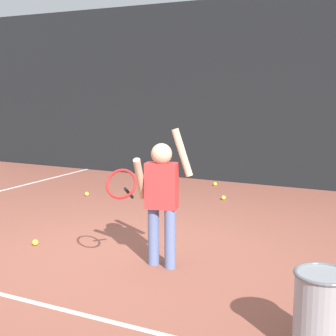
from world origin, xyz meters
name	(u,v)px	position (x,y,z in m)	size (l,w,h in m)	color
ground_plane	(123,253)	(0.00, 0.00, 0.00)	(20.00, 20.00, 0.00)	brown
court_line_baseline	(36,303)	(0.00, -1.35, 0.00)	(9.00, 0.05, 0.00)	white
back_fence_windscreen	(248,92)	(0.00, 4.26, 1.64)	(12.27, 0.08, 3.29)	black
fence_post_0	(0,88)	(-5.98, 4.32, 1.72)	(0.09, 0.09, 3.44)	slate
fence_post_1	(249,88)	(0.00, 4.32, 1.72)	(0.09, 0.09, 3.44)	slate
tennis_player	(160,194)	(0.53, -0.18, 0.73)	(0.62, 0.69, 1.35)	slate
ball_hopper	(322,313)	(2.19, -1.12, 0.29)	(0.38, 0.38, 0.56)	gray
tennis_ball_1	(224,198)	(0.11, 2.79, 0.03)	(0.07, 0.07, 0.07)	#CCE033
tennis_ball_2	(87,194)	(-1.96, 2.07, 0.03)	(0.07, 0.07, 0.07)	#CCE033
tennis_ball_3	(35,242)	(-1.00, -0.23, 0.03)	(0.07, 0.07, 0.07)	#CCE033
tennis_ball_6	(215,184)	(-0.40, 3.76, 0.03)	(0.07, 0.07, 0.07)	#CCE033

